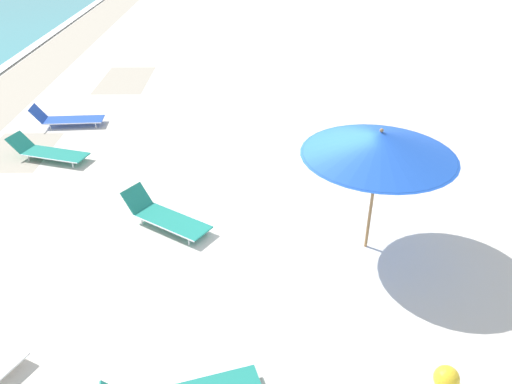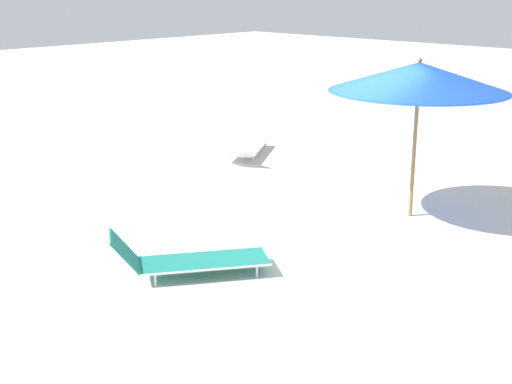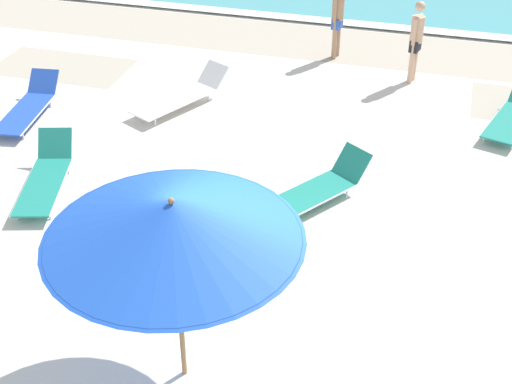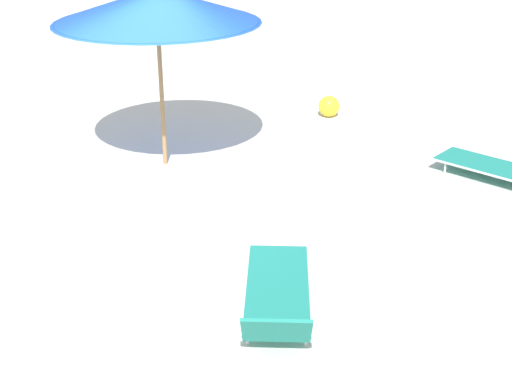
% 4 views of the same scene
% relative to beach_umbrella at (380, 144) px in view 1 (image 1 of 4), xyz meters
% --- Properties ---
extents(ground_plane, '(60.00, 60.00, 0.16)m').
position_rel_beach_umbrella_xyz_m(ground_plane, '(0.90, 1.40, -2.30)').
color(ground_plane, silver).
extents(beach_umbrella, '(2.76, 2.76, 2.51)m').
position_rel_beach_umbrella_xyz_m(beach_umbrella, '(0.00, 0.00, 0.00)').
color(beach_umbrella, '#9E7547').
rests_on(beach_umbrella, ground_plane).
extents(sun_lounger_under_umbrella, '(1.62, 1.99, 0.62)m').
position_rel_beach_umbrella_xyz_m(sun_lounger_under_umbrella, '(0.78, 4.05, -2.00)').
color(sun_lounger_under_umbrella, '#1E8475').
rests_on(sun_lounger_under_umbrella, ground_plane).
extents(sun_lounger_near_water_right, '(0.74, 2.06, 0.63)m').
position_rel_beach_umbrella_xyz_m(sun_lounger_near_water_right, '(6.08, 7.75, -2.00)').
color(sun_lounger_near_water_right, blue).
rests_on(sun_lounger_near_water_right, ground_plane).
extents(sun_lounger_mid_beach_solo, '(1.19, 2.18, 0.57)m').
position_rel_beach_umbrella_xyz_m(sun_lounger_mid_beach_solo, '(3.86, 7.54, -2.00)').
color(sun_lounger_mid_beach_solo, '#1E8475').
rests_on(sun_lounger_mid_beach_solo, ground_plane).
extents(sun_lounger_mid_beach_pair_a, '(1.68, 2.16, 0.58)m').
position_rel_beach_umbrella_xyz_m(sun_lounger_mid_beach_pair_a, '(4.67, -0.99, -2.00)').
color(sun_lounger_mid_beach_pair_a, white).
rests_on(sun_lounger_mid_beach_pair_a, ground_plane).
extents(beach_ball, '(0.36, 0.36, 0.36)m').
position_rel_beach_umbrella_xyz_m(beach_ball, '(-3.28, -0.46, -2.04)').
color(beach_ball, yellow).
rests_on(beach_ball, ground_plane).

